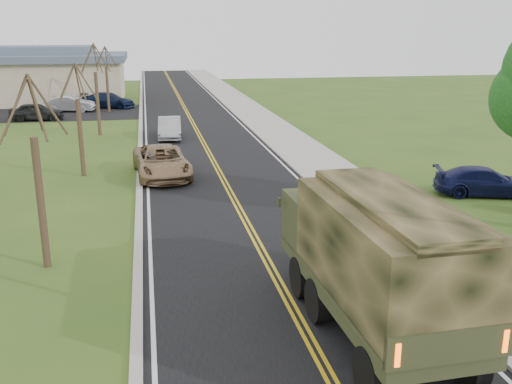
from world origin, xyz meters
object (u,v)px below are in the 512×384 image
object	(u,v)px
military_truck	(375,253)
pickup_navy	(485,181)
sedan_silver	(170,128)
suv_champagne	(162,162)

from	to	relation	value
military_truck	pickup_navy	xyz separation A→B (m)	(9.74, 10.65, -1.49)
pickup_navy	sedan_silver	bearing A→B (deg)	54.43
sedan_silver	pickup_navy	size ratio (longest dim) A/B	0.99
military_truck	sedan_silver	xyz separation A→B (m)	(-3.72, 27.64, -1.41)
suv_champagne	sedan_silver	xyz separation A→B (m)	(0.89, 10.77, -0.05)
suv_champagne	sedan_silver	bearing A→B (deg)	80.17
military_truck	pickup_navy	size ratio (longest dim) A/B	1.70
military_truck	suv_champagne	xyz separation A→B (m)	(-4.61, 16.88, -1.35)
pickup_navy	military_truck	bearing A→B (deg)	153.62
sedan_silver	military_truck	bearing A→B (deg)	-79.54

